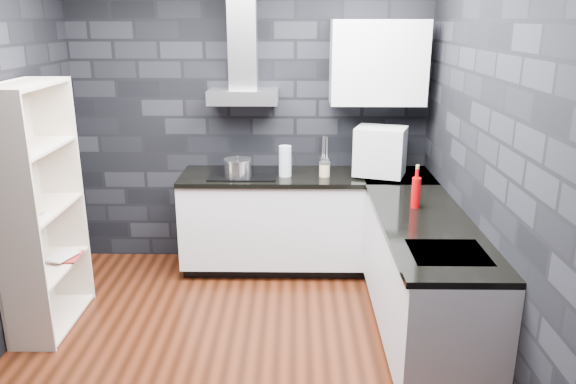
{
  "coord_description": "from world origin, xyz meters",
  "views": [
    {
      "loc": [
        0.4,
        -3.44,
        2.21
      ],
      "look_at": [
        0.35,
        0.45,
        1.0
      ],
      "focal_mm": 35.0,
      "sensor_mm": 36.0,
      "label": 1
    }
  ],
  "objects_px": {
    "pot": "(238,168)",
    "glass_vase": "(285,161)",
    "storage_jar": "(324,170)",
    "fruit_bowl": "(30,212)",
    "bookshelf": "(40,210)",
    "red_bottle": "(416,193)",
    "utensil_crock": "(324,164)",
    "appliance_garage": "(380,151)"
  },
  "relations": [
    {
      "from": "pot",
      "to": "glass_vase",
      "type": "xyz_separation_m",
      "value": [
        0.4,
        0.05,
        0.05
      ]
    },
    {
      "from": "storage_jar",
      "to": "fruit_bowl",
      "type": "bearing_deg",
      "value": -152.92
    },
    {
      "from": "glass_vase",
      "to": "bookshelf",
      "type": "bearing_deg",
      "value": -151.86
    },
    {
      "from": "red_bottle",
      "to": "storage_jar",
      "type": "bearing_deg",
      "value": 126.48
    },
    {
      "from": "pot",
      "to": "bookshelf",
      "type": "xyz_separation_m",
      "value": [
        -1.33,
        -0.88,
        -0.08
      ]
    },
    {
      "from": "glass_vase",
      "to": "utensil_crock",
      "type": "height_order",
      "value": "glass_vase"
    },
    {
      "from": "glass_vase",
      "to": "bookshelf",
      "type": "distance_m",
      "value": 1.97
    },
    {
      "from": "glass_vase",
      "to": "bookshelf",
      "type": "relative_size",
      "value": 0.15
    },
    {
      "from": "appliance_garage",
      "to": "bookshelf",
      "type": "xyz_separation_m",
      "value": [
        -2.55,
        -0.92,
        -0.22
      ]
    },
    {
      "from": "utensil_crock",
      "to": "bookshelf",
      "type": "relative_size",
      "value": 0.07
    },
    {
      "from": "utensil_crock",
      "to": "fruit_bowl",
      "type": "distance_m",
      "value": 2.41
    },
    {
      "from": "fruit_bowl",
      "to": "red_bottle",
      "type": "bearing_deg",
      "value": 4.92
    },
    {
      "from": "fruit_bowl",
      "to": "pot",
      "type": "bearing_deg",
      "value": 37.38
    },
    {
      "from": "bookshelf",
      "to": "fruit_bowl",
      "type": "relative_size",
      "value": 9.03
    },
    {
      "from": "utensil_crock",
      "to": "appliance_garage",
      "type": "height_order",
      "value": "appliance_garage"
    },
    {
      "from": "storage_jar",
      "to": "fruit_bowl",
      "type": "height_order",
      "value": "storage_jar"
    },
    {
      "from": "glass_vase",
      "to": "storage_jar",
      "type": "relative_size",
      "value": 2.36
    },
    {
      "from": "pot",
      "to": "fruit_bowl",
      "type": "bearing_deg",
      "value": -142.62
    },
    {
      "from": "storage_jar",
      "to": "bookshelf",
      "type": "relative_size",
      "value": 0.06
    },
    {
      "from": "pot",
      "to": "utensil_crock",
      "type": "height_order",
      "value": "pot"
    },
    {
      "from": "glass_vase",
      "to": "red_bottle",
      "type": "bearing_deg",
      "value": -41.2
    },
    {
      "from": "pot",
      "to": "fruit_bowl",
      "type": "distance_m",
      "value": 1.68
    },
    {
      "from": "pot",
      "to": "utensil_crock",
      "type": "distance_m",
      "value": 0.78
    },
    {
      "from": "utensil_crock",
      "to": "storage_jar",
      "type": "bearing_deg",
      "value": -91.98
    },
    {
      "from": "appliance_garage",
      "to": "red_bottle",
      "type": "distance_m",
      "value": 0.84
    },
    {
      "from": "pot",
      "to": "appliance_garage",
      "type": "bearing_deg",
      "value": 1.72
    },
    {
      "from": "bookshelf",
      "to": "fruit_bowl",
      "type": "xyz_separation_m",
      "value": [
        0.0,
        -0.14,
        0.04
      ]
    },
    {
      "from": "red_bottle",
      "to": "glass_vase",
      "type": "bearing_deg",
      "value": 138.8
    },
    {
      "from": "fruit_bowl",
      "to": "storage_jar",
      "type": "bearing_deg",
      "value": 27.08
    },
    {
      "from": "utensil_crock",
      "to": "appliance_garage",
      "type": "bearing_deg",
      "value": -19.24
    },
    {
      "from": "bookshelf",
      "to": "pot",
      "type": "bearing_deg",
      "value": 39.13
    },
    {
      "from": "storage_jar",
      "to": "red_bottle",
      "type": "relative_size",
      "value": 0.5
    },
    {
      "from": "appliance_garage",
      "to": "fruit_bowl",
      "type": "height_order",
      "value": "appliance_garage"
    },
    {
      "from": "storage_jar",
      "to": "utensil_crock",
      "type": "height_order",
      "value": "utensil_crock"
    },
    {
      "from": "red_bottle",
      "to": "utensil_crock",
      "type": "bearing_deg",
      "value": 121.7
    },
    {
      "from": "storage_jar",
      "to": "bookshelf",
      "type": "xyz_separation_m",
      "value": [
        -2.07,
        -0.92,
        -0.06
      ]
    },
    {
      "from": "utensil_crock",
      "to": "glass_vase",
      "type": "bearing_deg",
      "value": -156.44
    },
    {
      "from": "utensil_crock",
      "to": "fruit_bowl",
      "type": "relative_size",
      "value": 0.65
    },
    {
      "from": "appliance_garage",
      "to": "bookshelf",
      "type": "relative_size",
      "value": 0.23
    },
    {
      "from": "appliance_garage",
      "to": "utensil_crock",
      "type": "bearing_deg",
      "value": 179.23
    },
    {
      "from": "bookshelf",
      "to": "utensil_crock",
      "type": "bearing_deg",
      "value": 33.08
    },
    {
      "from": "glass_vase",
      "to": "pot",
      "type": "bearing_deg",
      "value": -173.15
    }
  ]
}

